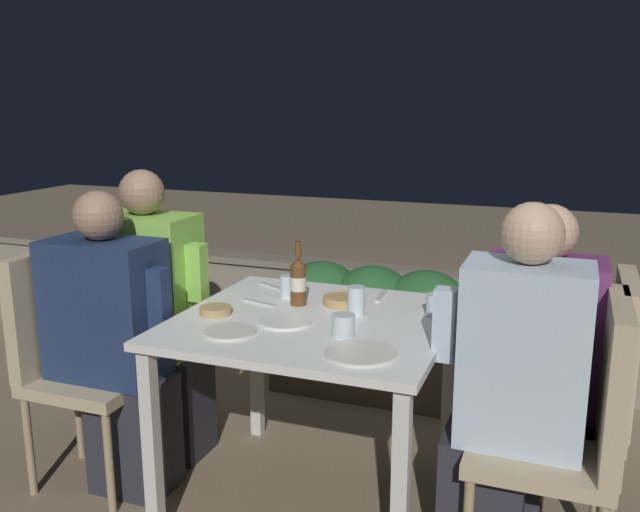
{
  "coord_description": "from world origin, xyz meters",
  "views": [
    {
      "loc": [
        0.86,
        -2.23,
        1.54
      ],
      "look_at": [
        0.0,
        0.07,
        0.97
      ],
      "focal_mm": 38.0,
      "sensor_mm": 36.0,
      "label": 1
    }
  ],
  "objects_px": {
    "person_blue_shirt": "(510,393)",
    "person_green_blouse": "(155,315)",
    "potted_plant": "(169,318)",
    "chair_right_far": "(591,384)",
    "chair_left_far": "(117,323)",
    "person_purple_stripe": "(529,368)",
    "beer_bottle": "(298,281)",
    "chair_left_near": "(72,346)",
    "person_navy_jumper": "(115,344)",
    "chair_right_near": "(578,420)"
  },
  "relations": [
    {
      "from": "person_blue_shirt",
      "to": "person_green_blouse",
      "type": "bearing_deg",
      "value": 169.45
    },
    {
      "from": "person_green_blouse",
      "to": "potted_plant",
      "type": "height_order",
      "value": "person_green_blouse"
    },
    {
      "from": "person_green_blouse",
      "to": "chair_right_far",
      "type": "relative_size",
      "value": 1.31
    },
    {
      "from": "chair_left_far",
      "to": "person_purple_stripe",
      "type": "relative_size",
      "value": 0.8
    },
    {
      "from": "potted_plant",
      "to": "chair_left_far",
      "type": "bearing_deg",
      "value": -82.3
    },
    {
      "from": "chair_right_far",
      "to": "beer_bottle",
      "type": "bearing_deg",
      "value": -178.73
    },
    {
      "from": "person_green_blouse",
      "to": "person_purple_stripe",
      "type": "distance_m",
      "value": 1.55
    },
    {
      "from": "chair_left_near",
      "to": "person_purple_stripe",
      "type": "height_order",
      "value": "person_purple_stripe"
    },
    {
      "from": "person_navy_jumper",
      "to": "chair_left_far",
      "type": "bearing_deg",
      "value": 126.2
    },
    {
      "from": "person_green_blouse",
      "to": "chair_right_near",
      "type": "distance_m",
      "value": 1.75
    },
    {
      "from": "potted_plant",
      "to": "person_purple_stripe",
      "type": "bearing_deg",
      "value": -15.12
    },
    {
      "from": "chair_left_near",
      "to": "chair_left_far",
      "type": "height_order",
      "value": "same"
    },
    {
      "from": "chair_left_near",
      "to": "person_green_blouse",
      "type": "distance_m",
      "value": 0.37
    },
    {
      "from": "chair_right_near",
      "to": "potted_plant",
      "type": "distance_m",
      "value": 2.16
    },
    {
      "from": "person_blue_shirt",
      "to": "person_navy_jumper",
      "type": "bearing_deg",
      "value": -179.19
    },
    {
      "from": "chair_left_far",
      "to": "person_green_blouse",
      "type": "bearing_deg",
      "value": 0.0
    },
    {
      "from": "chair_left_far",
      "to": "chair_right_near",
      "type": "bearing_deg",
      "value": -8.32
    },
    {
      "from": "person_navy_jumper",
      "to": "chair_right_far",
      "type": "distance_m",
      "value": 1.78
    },
    {
      "from": "person_blue_shirt",
      "to": "potted_plant",
      "type": "xyz_separation_m",
      "value": [
        -1.79,
        0.8,
        -0.2
      ]
    },
    {
      "from": "chair_right_near",
      "to": "person_blue_shirt",
      "type": "relative_size",
      "value": 0.77
    },
    {
      "from": "chair_left_near",
      "to": "person_green_blouse",
      "type": "xyz_separation_m",
      "value": [
        0.19,
        0.3,
        0.06
      ]
    },
    {
      "from": "chair_left_near",
      "to": "person_blue_shirt",
      "type": "height_order",
      "value": "person_blue_shirt"
    },
    {
      "from": "chair_left_near",
      "to": "person_purple_stripe",
      "type": "xyz_separation_m",
      "value": [
        1.75,
        0.32,
        0.03
      ]
    },
    {
      "from": "person_green_blouse",
      "to": "chair_right_near",
      "type": "bearing_deg",
      "value": -9.3
    },
    {
      "from": "beer_bottle",
      "to": "person_green_blouse",
      "type": "bearing_deg",
      "value": 179.68
    },
    {
      "from": "chair_left_near",
      "to": "person_blue_shirt",
      "type": "xyz_separation_m",
      "value": [
        1.71,
        0.02,
        0.06
      ]
    },
    {
      "from": "person_navy_jumper",
      "to": "person_purple_stripe",
      "type": "relative_size",
      "value": 1.01
    },
    {
      "from": "chair_left_near",
      "to": "person_purple_stripe",
      "type": "distance_m",
      "value": 1.78
    },
    {
      "from": "chair_right_near",
      "to": "person_green_blouse",
      "type": "bearing_deg",
      "value": 170.7
    },
    {
      "from": "person_navy_jumper",
      "to": "chair_right_far",
      "type": "relative_size",
      "value": 1.26
    },
    {
      "from": "potted_plant",
      "to": "chair_right_near",
      "type": "bearing_deg",
      "value": -21.74
    },
    {
      "from": "chair_left_far",
      "to": "person_green_blouse",
      "type": "height_order",
      "value": "person_green_blouse"
    },
    {
      "from": "person_blue_shirt",
      "to": "person_purple_stripe",
      "type": "height_order",
      "value": "person_blue_shirt"
    },
    {
      "from": "person_blue_shirt",
      "to": "potted_plant",
      "type": "relative_size",
      "value": 1.79
    },
    {
      "from": "chair_left_far",
      "to": "person_green_blouse",
      "type": "distance_m",
      "value": 0.22
    },
    {
      "from": "potted_plant",
      "to": "chair_right_far",
      "type": "bearing_deg",
      "value": -13.63
    },
    {
      "from": "person_navy_jumper",
      "to": "beer_bottle",
      "type": "bearing_deg",
      "value": 24.51
    },
    {
      "from": "chair_left_near",
      "to": "beer_bottle",
      "type": "distance_m",
      "value": 0.96
    },
    {
      "from": "potted_plant",
      "to": "person_green_blouse",
      "type": "bearing_deg",
      "value": -61.74
    },
    {
      "from": "chair_left_near",
      "to": "chair_left_far",
      "type": "relative_size",
      "value": 1.0
    },
    {
      "from": "chair_right_far",
      "to": "chair_left_near",
      "type": "bearing_deg",
      "value": -170.61
    },
    {
      "from": "person_purple_stripe",
      "to": "beer_bottle",
      "type": "relative_size",
      "value": 4.72
    },
    {
      "from": "person_purple_stripe",
      "to": "beer_bottle",
      "type": "xyz_separation_m",
      "value": [
        -0.88,
        -0.02,
        0.25
      ]
    },
    {
      "from": "chair_left_near",
      "to": "chair_left_far",
      "type": "distance_m",
      "value": 0.3
    },
    {
      "from": "person_navy_jumper",
      "to": "person_green_blouse",
      "type": "distance_m",
      "value": 0.3
    },
    {
      "from": "chair_right_near",
      "to": "person_purple_stripe",
      "type": "height_order",
      "value": "person_purple_stripe"
    },
    {
      "from": "person_navy_jumper",
      "to": "person_blue_shirt",
      "type": "relative_size",
      "value": 0.97
    },
    {
      "from": "potted_plant",
      "to": "person_navy_jumper",
      "type": "bearing_deg",
      "value": -70.38
    },
    {
      "from": "chair_left_near",
      "to": "beer_bottle",
      "type": "relative_size",
      "value": 3.79
    },
    {
      "from": "chair_right_far",
      "to": "person_purple_stripe",
      "type": "height_order",
      "value": "person_purple_stripe"
    }
  ]
}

